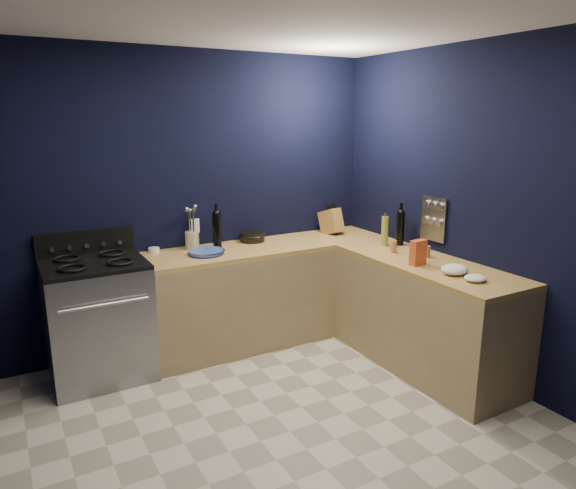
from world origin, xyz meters
TOP-DOWN VIEW (x-y plane):
  - floor at (0.00, 0.00)m, footprint 3.50×3.50m
  - ceiling at (0.00, 0.00)m, footprint 3.50×3.50m
  - wall_back at (0.00, 1.76)m, footprint 3.50×0.02m
  - wall_right at (1.76, 0.00)m, footprint 0.02×3.50m
  - wall_front at (0.00, -1.76)m, footprint 3.50×0.02m
  - cab_back at (0.60, 1.44)m, footprint 2.30×0.63m
  - top_back at (0.60, 1.44)m, footprint 2.30×0.63m
  - cab_right at (1.44, 0.29)m, footprint 0.63×1.67m
  - top_right at (1.44, 0.29)m, footprint 0.63×1.67m
  - gas_range at (-0.93, 1.42)m, footprint 0.76×0.66m
  - oven_door at (-0.93, 1.10)m, footprint 0.59×0.02m
  - cooktop at (-0.93, 1.42)m, footprint 0.76×0.66m
  - backguard at (-0.93, 1.72)m, footprint 0.76×0.06m
  - spice_panel at (1.74, 0.55)m, footprint 0.02×0.28m
  - wall_outlet at (0.00, 1.74)m, footprint 0.09×0.02m
  - plate_stack at (-0.03, 1.39)m, footprint 0.39×0.39m
  - ramekin at (-0.39, 1.69)m, footprint 0.12×0.12m
  - utensil_crock at (-0.06, 1.64)m, footprint 0.16×0.16m
  - wine_bottle_back at (0.15, 1.56)m, footprint 0.10×0.10m
  - lemon_basket at (0.52, 1.62)m, footprint 0.23×0.23m
  - knife_block at (1.35, 1.55)m, footprint 0.17×0.29m
  - wine_bottle_right at (1.63, 0.85)m, footprint 0.09×0.09m
  - oil_bottle at (1.48, 0.88)m, footprint 0.08×0.08m
  - spice_jar_near at (1.39, 0.65)m, footprint 0.06×0.06m
  - spice_jar_far at (1.54, 0.40)m, footprint 0.06×0.06m
  - crouton_bag at (1.31, 0.27)m, footprint 0.14×0.08m
  - towel_front at (1.37, -0.05)m, footprint 0.21×0.18m
  - towel_end at (1.37, -0.25)m, footprint 0.19×0.18m

SIDE VIEW (x-z plane):
  - floor at x=0.00m, z-range -0.02..0.00m
  - cab_back at x=0.60m, z-range 0.00..0.86m
  - cab_right at x=1.44m, z-range 0.00..0.86m
  - oven_door at x=-0.93m, z-range 0.24..0.66m
  - gas_range at x=-0.93m, z-range 0.00..0.92m
  - top_back at x=0.60m, z-range 0.86..0.90m
  - top_right at x=1.44m, z-range 0.86..0.90m
  - ramekin at x=-0.39m, z-range 0.90..0.94m
  - plate_stack at x=-0.03m, z-range 0.90..0.94m
  - towel_end at x=1.37m, z-range 0.90..0.95m
  - cooktop at x=-0.93m, z-range 0.92..0.95m
  - towel_front at x=1.37m, z-range 0.90..0.97m
  - lemon_basket at x=0.52m, z-range 0.90..0.99m
  - spice_jar_far at x=1.54m, z-range 0.90..1.00m
  - spice_jar_near at x=1.39m, z-range 0.90..1.01m
  - utensil_crock at x=-0.06m, z-range 0.90..1.05m
  - crouton_bag at x=1.31m, z-range 0.90..1.10m
  - knife_block at x=1.35m, z-range 0.87..1.16m
  - oil_bottle at x=1.48m, z-range 0.90..1.17m
  - backguard at x=-0.93m, z-range 0.94..1.14m
  - wine_bottle_right at x=1.63m, z-range 0.90..1.20m
  - wine_bottle_back at x=0.15m, z-range 0.90..1.21m
  - wall_outlet at x=0.00m, z-range 1.02..1.15m
  - spice_panel at x=1.74m, z-range 0.99..1.37m
  - wall_back at x=0.00m, z-range 0.00..2.60m
  - wall_right at x=1.76m, z-range 0.00..2.60m
  - wall_front at x=0.00m, z-range 0.00..2.60m
  - ceiling at x=0.00m, z-range 2.60..2.62m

